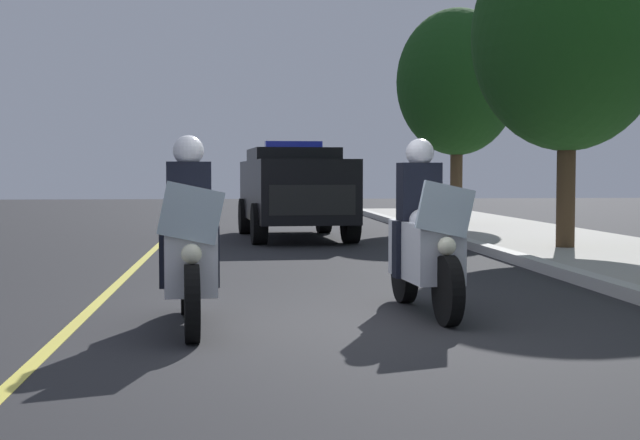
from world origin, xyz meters
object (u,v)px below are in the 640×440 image
Objects in this scene: police_motorcycle_lead_right at (424,242)px; police_suv at (294,188)px; police_motorcycle_lead_left at (190,249)px; tree_far_back at (568,37)px; tree_behind_suv at (457,82)px.

police_suv is (-10.27, -0.60, 0.37)m from police_motorcycle_lead_right.
police_motorcycle_lead_left is 1.00× the size of police_motorcycle_lead_right.
police_motorcycle_lead_left is 9.69m from tree_far_back.
police_motorcycle_lead_left is 0.38× the size of tree_far_back.
tree_far_back is 7.02m from tree_behind_suv.
police_motorcycle_lead_right is 10.30m from police_suv.
police_suv reaches higher than police_motorcycle_lead_right.
police_suv is at bearing -131.52° from tree_far_back.
police_suv is at bearing 171.34° from police_motorcycle_lead_left.
police_motorcycle_lead_left is 10.98m from police_suv.
police_motorcycle_lead_right is at bearing 3.33° from police_suv.
tree_behind_suv is at bearing 125.88° from police_suv.
tree_far_back is (-6.92, 6.09, 3.00)m from police_motorcycle_lead_left.
police_suv is at bearing -54.12° from tree_behind_suv.
tree_behind_suv is at bearing 156.98° from police_motorcycle_lead_left.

